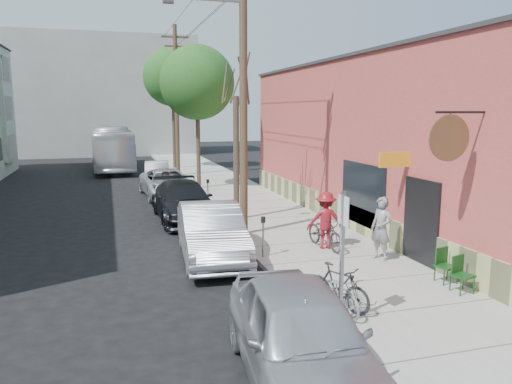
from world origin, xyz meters
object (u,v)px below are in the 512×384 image
object	(u,v)px
tree_leafy_mid	(197,83)
car_1	(211,232)
parking_meter_near	(263,230)
car_0	(301,336)
bus	(111,148)
car_4	(157,173)
patio_chair_b	(463,275)
patio_chair_a	(446,266)
parking_meter_far	(208,188)
car_3	(167,183)
tree_bare	(236,159)
car_2	(184,201)
cyclist	(325,220)
parked_bike_b	(341,293)
sign_post	(342,245)
parked_bike_a	(338,287)
patron_grey	(381,228)
tree_leafy_far	(172,77)
utility_pole_near	(242,85)

from	to	relation	value
tree_leafy_mid	car_1	size ratio (longest dim) A/B	1.56
parking_meter_near	car_0	bearing A→B (deg)	-102.13
tree_leafy_mid	car_0	world-z (taller)	tree_leafy_mid
bus	car_4	bearing A→B (deg)	-75.44
patio_chair_b	patio_chair_a	bearing A→B (deg)	65.66
parking_meter_far	car_3	bearing A→B (deg)	111.13
tree_leafy_mid	car_0	size ratio (longest dim) A/B	1.62
car_0	car_3	xyz separation A→B (m)	(0.00, 19.14, -0.11)
tree_leafy_mid	car_4	size ratio (longest dim) A/B	1.91
tree_bare	patio_chair_b	size ratio (longest dim) A/B	5.64
tree_leafy_mid	car_2	xyz separation A→B (m)	(-2.00, -7.66, -5.28)
cyclist	parked_bike_b	size ratio (longest dim) A/B	1.13
parking_meter_near	car_0	size ratio (longest dim) A/B	0.25
tree_bare	patio_chair_b	xyz separation A→B (m)	(3.19, -9.68, -2.04)
sign_post	car_2	bearing A→B (deg)	97.63
tree_leafy_mid	parked_bike_a	world-z (taller)	tree_leafy_mid
car_3	tree_bare	bearing A→B (deg)	-77.45
parking_meter_far	cyclist	world-z (taller)	cyclist
patio_chair_a	bus	size ratio (longest dim) A/B	0.07
parking_meter_far	car_2	size ratio (longest dim) A/B	0.23
car_2	bus	bearing A→B (deg)	96.23
tree_bare	car_1	bearing A→B (deg)	-112.95
tree_leafy_mid	car_1	xyz separation A→B (m)	(-2.00, -13.47, -5.23)
sign_post	bus	size ratio (longest dim) A/B	0.23
parked_bike_a	car_3	size ratio (longest dim) A/B	0.32
tree_leafy_mid	patron_grey	world-z (taller)	tree_leafy_mid
cyclist	car_0	size ratio (longest dim) A/B	0.37
tree_leafy_far	car_3	xyz separation A→B (m)	(-2.00, -12.52, -6.32)
tree_leafy_far	cyclist	xyz separation A→B (m)	(1.65, -24.55, -5.99)
utility_pole_near	car_4	world-z (taller)	utility_pole_near
tree_leafy_mid	car_3	size ratio (longest dim) A/B	1.51
car_2	car_3	xyz separation A→B (m)	(0.00, 5.90, -0.06)
tree_bare	tree_leafy_far	size ratio (longest dim) A/B	0.54
tree_leafy_mid	tree_leafy_far	xyz separation A→B (m)	(0.00, 10.75, 0.98)
tree_leafy_mid	patron_grey	bearing A→B (deg)	-80.02
parking_meter_far	cyclist	distance (m)	8.57
car_1	car_4	xyz separation A→B (m)	(-0.04, 16.96, -0.15)
tree_leafy_far	patio_chair_b	distance (m)	30.06
car_2	parked_bike_b	bearing A→B (deg)	-81.80
parked_bike_b	car_4	bearing A→B (deg)	93.02
car_0	car_3	bearing A→B (deg)	95.66
sign_post	bus	world-z (taller)	bus
car_0	tree_leafy_far	bearing A→B (deg)	92.05
parked_bike_a	car_1	xyz separation A→B (m)	(-1.85, 5.00, 0.19)
cyclist	car_2	distance (m)	7.15
parked_bike_a	parked_bike_b	bearing A→B (deg)	-117.01
tree_bare	car_0	distance (m)	12.44
sign_post	parking_meter_near	xyz separation A→B (m)	(-0.10, 5.07, -0.85)
patio_chair_a	parked_bike_a	bearing A→B (deg)	177.75
car_2	car_4	world-z (taller)	car_2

